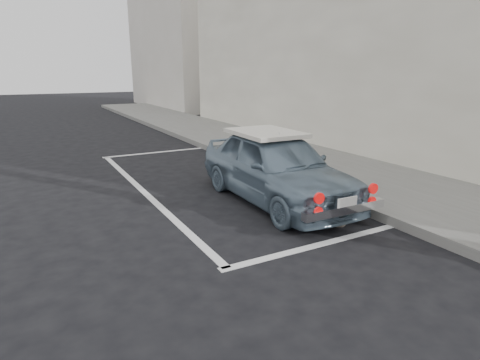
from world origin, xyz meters
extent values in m
plane|color=black|center=(0.00, 0.00, 0.00)|extent=(80.00, 80.00, 0.00)
cube|color=#62625E|center=(3.20, 2.00, 0.07)|extent=(2.80, 40.00, 0.15)
cube|color=beige|center=(6.35, 4.00, 3.50)|extent=(3.50, 18.00, 7.00)
cube|color=black|center=(4.66, 4.00, 1.40)|extent=(0.10, 16.00, 2.40)
cube|color=white|center=(4.66, 10.00, 4.60)|extent=(0.10, 2.00, 1.60)
cube|color=beige|center=(6.35, 20.00, 4.00)|extent=(3.50, 10.00, 8.00)
cube|color=silver|center=(0.50, -0.50, 0.00)|extent=(3.00, 0.12, 0.01)
cube|color=silver|center=(0.50, 6.50, 0.00)|extent=(3.00, 0.12, 0.01)
cube|color=silver|center=(-0.90, 3.00, 0.00)|extent=(0.12, 7.00, 0.01)
imported|color=slate|center=(0.99, 1.34, 0.61)|extent=(1.51, 3.61, 1.22)
cube|color=silver|center=(1.00, 1.70, 1.15)|extent=(1.04, 1.38, 0.07)
cube|color=silver|center=(0.96, -0.40, 0.38)|extent=(1.37, 0.15, 0.12)
cube|color=white|center=(0.96, -0.45, 0.48)|extent=(0.33, 0.03, 0.17)
cylinder|color=red|center=(0.48, -0.42, 0.62)|extent=(0.15, 0.04, 0.15)
cylinder|color=red|center=(1.43, -0.44, 0.62)|extent=(0.15, 0.04, 0.15)
cylinder|color=red|center=(0.48, -0.42, 0.44)|extent=(0.12, 0.04, 0.12)
cylinder|color=red|center=(1.43, -0.44, 0.44)|extent=(0.12, 0.04, 0.12)
ellipsoid|color=#62554A|center=(1.10, -0.13, 0.10)|extent=(0.24, 0.32, 0.18)
sphere|color=#62554A|center=(1.12, -0.26, 0.16)|extent=(0.11, 0.11, 0.11)
cone|color=#62554A|center=(1.09, -0.26, 0.21)|extent=(0.04, 0.04, 0.04)
cone|color=#62554A|center=(1.15, -0.25, 0.21)|extent=(0.04, 0.04, 0.04)
cylinder|color=#62554A|center=(1.12, 0.03, 0.03)|extent=(0.13, 0.18, 0.03)
camera|label=1|loc=(-2.79, -4.25, 2.22)|focal=30.00mm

